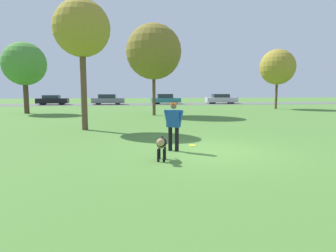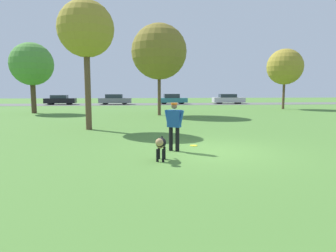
% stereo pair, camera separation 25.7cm
% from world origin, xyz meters
% --- Properties ---
extents(ground_plane, '(120.00, 120.00, 0.00)m').
position_xyz_m(ground_plane, '(0.00, 0.00, 0.00)').
color(ground_plane, '#4C7A33').
extents(far_road_strip, '(120.00, 6.00, 0.01)m').
position_xyz_m(far_road_strip, '(0.00, 31.19, 0.01)').
color(far_road_strip, '#5B5B59').
rests_on(far_road_strip, ground_plane).
extents(person, '(0.63, 0.42, 1.57)m').
position_xyz_m(person, '(-1.18, 0.15, 0.92)').
color(person, black).
rests_on(person, ground_plane).
extents(dog, '(0.39, 0.98, 0.69)m').
position_xyz_m(dog, '(-1.72, -1.17, 0.48)').
color(dog, black).
rests_on(dog, ground_plane).
extents(frisbee, '(0.27, 0.27, 0.02)m').
position_xyz_m(frisbee, '(-0.37, 0.96, 0.01)').
color(frisbee, yellow).
rests_on(frisbee, ground_plane).
extents(tree_near_left, '(2.72, 2.72, 6.26)m').
position_xyz_m(tree_near_left, '(-4.77, 5.79, 4.85)').
color(tree_near_left, brown).
rests_on(tree_near_left, ground_plane).
extents(tree_mid_center, '(4.20, 4.20, 6.93)m').
position_xyz_m(tree_mid_center, '(-0.65, 13.72, 4.83)').
color(tree_mid_center, brown).
rests_on(tree_mid_center, ground_plane).
extents(tree_far_left, '(3.51, 3.51, 5.83)m').
position_xyz_m(tree_far_left, '(-11.00, 16.83, 4.05)').
color(tree_far_left, '#4C3826').
rests_on(tree_far_left, ground_plane).
extents(tree_far_right, '(3.57, 3.57, 6.05)m').
position_xyz_m(tree_far_right, '(12.49, 19.80, 4.25)').
color(tree_far_right, brown).
rests_on(tree_far_right, ground_plane).
extents(parked_car_black, '(3.95, 1.86, 1.26)m').
position_xyz_m(parked_car_black, '(-12.39, 31.20, 0.63)').
color(parked_car_black, black).
rests_on(parked_car_black, ground_plane).
extents(parked_car_grey, '(4.29, 1.91, 1.36)m').
position_xyz_m(parked_car_grey, '(-5.26, 30.96, 0.67)').
color(parked_car_grey, slate).
rests_on(parked_car_grey, ground_plane).
extents(parked_car_teal, '(3.97, 1.88, 1.38)m').
position_xyz_m(parked_car_teal, '(2.43, 31.33, 0.68)').
color(parked_car_teal, teal).
rests_on(parked_car_teal, ground_plane).
extents(parked_car_silver, '(4.40, 1.86, 1.36)m').
position_xyz_m(parked_car_silver, '(10.29, 31.30, 0.67)').
color(parked_car_silver, '#B7B7BC').
rests_on(parked_car_silver, ground_plane).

